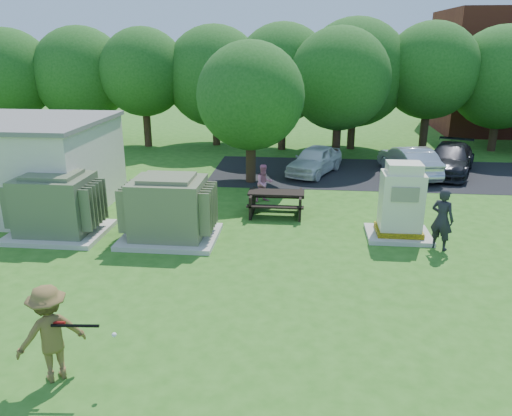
# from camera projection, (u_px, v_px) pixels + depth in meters

# --- Properties ---
(ground) EXTENTS (120.00, 120.00, 0.00)m
(ground) POSITION_uv_depth(u_px,v_px,m) (238.00, 317.00, 11.42)
(ground) COLOR #2D6619
(ground) RESTS_ON ground
(parking_strip) EXTENTS (20.00, 6.00, 0.01)m
(parking_strip) POSITION_uv_depth(u_px,v_px,m) (424.00, 175.00, 23.47)
(parking_strip) COLOR #232326
(parking_strip) RESTS_ON ground
(transformer_left) EXTENTS (3.00, 2.40, 2.07)m
(transformer_left) POSITION_uv_depth(u_px,v_px,m) (56.00, 206.00, 15.98)
(transformer_left) COLOR beige
(transformer_left) RESTS_ON ground
(transformer_right) EXTENTS (3.00, 2.40, 2.07)m
(transformer_right) POSITION_uv_depth(u_px,v_px,m) (169.00, 210.00, 15.62)
(transformer_right) COLOR beige
(transformer_right) RESTS_ON ground
(generator_cabinet) EXTENTS (2.01, 1.64, 2.45)m
(generator_cabinet) POSITION_uv_depth(u_px,v_px,m) (401.00, 205.00, 15.76)
(generator_cabinet) COLOR beige
(generator_cabinet) RESTS_ON ground
(picnic_table) EXTENTS (2.01, 1.51, 0.86)m
(picnic_table) POSITION_uv_depth(u_px,v_px,m) (276.00, 200.00, 18.00)
(picnic_table) COLOR black
(picnic_table) RESTS_ON ground
(batter) EXTENTS (1.40, 1.32, 1.90)m
(batter) POSITION_uv_depth(u_px,v_px,m) (50.00, 333.00, 9.08)
(batter) COLOR brown
(batter) RESTS_ON ground
(person_by_generator) EXTENTS (0.83, 0.79, 1.90)m
(person_by_generator) POSITION_uv_depth(u_px,v_px,m) (442.00, 219.00, 14.88)
(person_by_generator) COLOR black
(person_by_generator) RESTS_ON ground
(person_at_picnic) EXTENTS (0.90, 0.84, 1.48)m
(person_at_picnic) POSITION_uv_depth(u_px,v_px,m) (264.00, 183.00, 19.40)
(person_at_picnic) COLOR pink
(person_at_picnic) RESTS_ON ground
(car_white) EXTENTS (3.01, 4.18, 1.32)m
(car_white) POSITION_uv_depth(u_px,v_px,m) (315.00, 160.00, 23.53)
(car_white) COLOR white
(car_white) RESTS_ON ground
(car_silver_a) EXTENTS (2.40, 4.48, 1.40)m
(car_silver_a) POSITION_uv_depth(u_px,v_px,m) (409.00, 161.00, 23.11)
(car_silver_a) COLOR silver
(car_silver_a) RESTS_ON ground
(car_dark) EXTENTS (3.52, 5.16, 1.39)m
(car_dark) POSITION_uv_depth(u_px,v_px,m) (450.00, 159.00, 23.53)
(car_dark) COLOR black
(car_dark) RESTS_ON ground
(batting_equipment) EXTENTS (1.12, 0.25, 0.31)m
(batting_equipment) POSITION_uv_depth(u_px,v_px,m) (78.00, 327.00, 8.83)
(batting_equipment) COLOR black
(batting_equipment) RESTS_ON ground
(tree_row) EXTENTS (41.30, 13.30, 7.30)m
(tree_row) POSITION_uv_depth(u_px,v_px,m) (314.00, 76.00, 27.37)
(tree_row) COLOR #47301E
(tree_row) RESTS_ON ground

